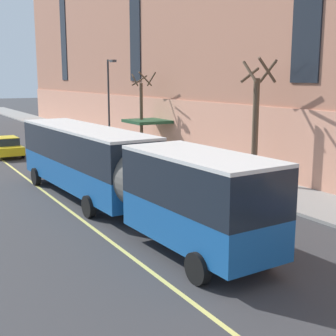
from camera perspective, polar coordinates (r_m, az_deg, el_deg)
ground_plane at (r=21.42m, az=-4.77°, el=-5.60°), size 260.00×260.00×0.00m
sidewalk at (r=28.28m, az=8.35°, el=-1.45°), size 4.17×160.00×0.15m
city_bus at (r=21.13m, az=-6.54°, el=0.01°), size 3.65×19.06×3.63m
parked_car_champagne_0 at (r=33.14m, az=-4.93°, el=1.68°), size 2.06×4.31×1.56m
parked_car_navy_2 at (r=44.10m, az=-11.54°, el=3.80°), size 2.04×4.40×1.56m
taxi_cab at (r=38.89m, az=-19.12°, el=2.49°), size 2.05×4.81×1.56m
street_tree_mid_block at (r=26.80m, az=10.67°, el=5.68°), size 1.53×1.56×7.04m
street_tree_far_uptown at (r=38.67m, az=-3.21°, el=7.08°), size 1.70×1.89×6.44m
street_lamp at (r=40.34m, az=-7.13°, el=8.83°), size 0.36×1.48×7.45m
lane_centerline at (r=23.37m, az=-12.78°, el=-4.42°), size 0.16×140.00×0.01m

